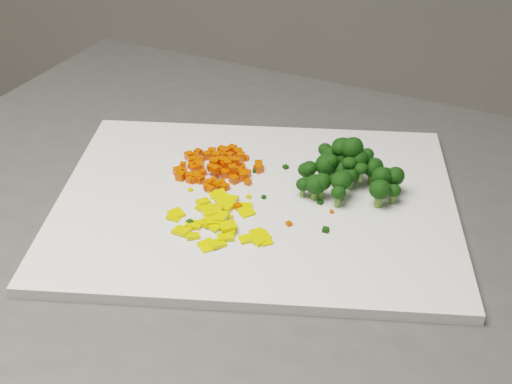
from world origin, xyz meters
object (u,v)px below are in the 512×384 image
(pepper_pile, at_px, (220,217))
(broccoli_pile, at_px, (350,166))
(cutting_board, at_px, (256,203))
(carrot_pile, at_px, (218,162))

(pepper_pile, distance_m, broccoli_pile, 0.18)
(cutting_board, height_order, broccoli_pile, broccoli_pile)
(carrot_pile, relative_size, broccoli_pile, 0.83)
(pepper_pile, height_order, broccoli_pile, broccoli_pile)
(pepper_pile, bearing_deg, broccoli_pile, 42.65)
(carrot_pile, height_order, broccoli_pile, broccoli_pile)
(carrot_pile, xyz_separation_m, pepper_pile, (0.04, -0.11, -0.01))
(carrot_pile, xyz_separation_m, broccoli_pile, (0.17, 0.01, 0.02))
(cutting_board, xyz_separation_m, carrot_pile, (-0.07, 0.05, 0.02))
(cutting_board, relative_size, broccoli_pile, 3.75)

